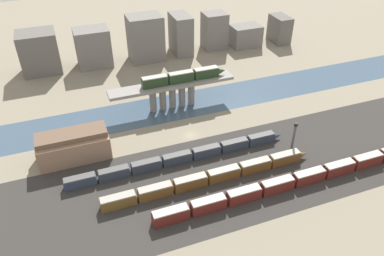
# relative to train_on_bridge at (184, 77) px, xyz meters

# --- Properties ---
(ground_plane) EXTENTS (400.00, 400.00, 0.00)m
(ground_plane) POSITION_rel_train_on_bridge_xyz_m (-4.94, -21.00, -12.93)
(ground_plane) COLOR gray
(railbed_yard) EXTENTS (280.00, 42.00, 0.01)m
(railbed_yard) POSITION_rel_train_on_bridge_xyz_m (-4.94, -45.00, -12.92)
(railbed_yard) COLOR #33302D
(railbed_yard) RESTS_ON ground
(river_water) EXTENTS (320.00, 20.08, 0.01)m
(river_water) POSITION_rel_train_on_bridge_xyz_m (-4.94, 0.00, -12.92)
(river_water) COLOR #3D5166
(river_water) RESTS_ON ground
(bridge) EXTENTS (50.08, 7.11, 10.94)m
(bridge) POSITION_rel_train_on_bridge_xyz_m (-4.94, 0.00, -5.06)
(bridge) COLOR gray
(bridge) RESTS_ON ground
(train_on_bridge) EXTENTS (34.64, 3.12, 4.07)m
(train_on_bridge) POSITION_rel_train_on_bridge_xyz_m (0.00, 0.00, 0.00)
(train_on_bridge) COLOR #23381E
(train_on_bridge) RESTS_ON bridge
(train_yard_near) EXTENTS (92.06, 3.00, 4.18)m
(train_yard_near) POSITION_rel_train_on_bridge_xyz_m (16.42, -56.40, -10.87)
(train_yard_near) COLOR #5B1E19
(train_yard_near) RESTS_ON ground
(train_yard_mid) EXTENTS (69.08, 2.96, 3.83)m
(train_yard_mid) POSITION_rel_train_on_bridge_xyz_m (-7.45, -45.91, -11.05)
(train_yard_mid) COLOR brown
(train_yard_mid) RESTS_ON ground
(train_yard_far) EXTENTS (75.42, 2.79, 3.55)m
(train_yard_far) POSITION_rel_train_on_bridge_xyz_m (-13.16, -33.60, -11.18)
(train_yard_far) COLOR #2D384C
(train_yard_far) RESTS_ON ground
(warehouse_building) EXTENTS (22.97, 11.11, 9.94)m
(warehouse_building) POSITION_rel_train_on_bridge_xyz_m (-45.34, -18.68, -8.20)
(warehouse_building) COLOR #937056
(warehouse_building) RESTS_ON ground
(signal_tower) EXTENTS (1.00, 0.79, 11.83)m
(signal_tower) POSITION_rel_train_on_bridge_xyz_m (24.14, -41.79, -6.95)
(signal_tower) COLOR #4C4C51
(signal_tower) RESTS_ON ground
(city_block_far_left) EXTENTS (17.14, 14.19, 19.26)m
(city_block_far_left) POSITION_rel_train_on_bridge_xyz_m (-52.67, 52.41, -3.29)
(city_block_far_left) COLOR #605B56
(city_block_far_left) RESTS_ON ground
(city_block_left) EXTENTS (16.02, 12.04, 18.33)m
(city_block_left) POSITION_rel_train_on_bridge_xyz_m (-28.34, 50.28, -3.76)
(city_block_left) COLOR slate
(city_block_left) RESTS_ON ground
(city_block_center) EXTENTS (16.53, 12.66, 22.27)m
(city_block_center) POSITION_rel_train_on_bridge_xyz_m (-2.93, 48.38, -1.79)
(city_block_center) COLOR slate
(city_block_center) RESTS_ON ground
(city_block_right) EXTENTS (8.82, 15.27, 19.93)m
(city_block_right) POSITION_rel_train_on_bridge_xyz_m (15.96, 50.05, -2.96)
(city_block_right) COLOR slate
(city_block_right) RESTS_ON ground
(city_block_far_right) EXTENTS (11.74, 10.56, 18.77)m
(city_block_far_right) POSITION_rel_train_on_bridge_xyz_m (34.52, 49.96, -3.54)
(city_block_far_right) COLOR slate
(city_block_far_right) RESTS_ON ground
(city_block_tall) EXTENTS (15.66, 10.61, 11.27)m
(city_block_tall) POSITION_rel_train_on_bridge_xyz_m (51.28, 46.27, -7.29)
(city_block_tall) COLOR slate
(city_block_tall) RESTS_ON ground
(city_block_low) EXTENTS (8.11, 13.23, 14.18)m
(city_block_low) POSITION_rel_train_on_bridge_xyz_m (71.60, 45.44, -5.84)
(city_block_low) COLOR #605B56
(city_block_low) RESTS_ON ground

